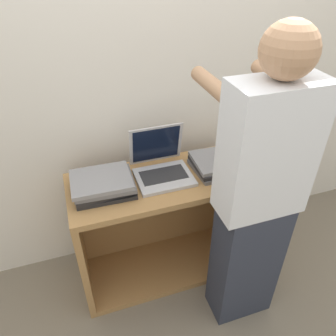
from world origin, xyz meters
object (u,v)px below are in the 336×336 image
at_px(laptop_open, 161,166).
at_px(laptop_stack_right, 220,163).
at_px(person, 257,201).
at_px(laptop_stack_left, 103,184).

distance_m(laptop_open, laptop_stack_right, 0.35).
height_order(laptop_stack_right, person, person).
xyz_separation_m(laptop_stack_right, person, (-0.01, -0.40, 0.04)).
height_order(laptop_open, laptop_stack_right, laptop_open).
distance_m(laptop_open, person, 0.56).
bearing_deg(laptop_open, laptop_stack_left, -171.77).
bearing_deg(laptop_stack_left, laptop_stack_right, -0.20).
relative_size(laptop_open, laptop_stack_right, 0.96).
bearing_deg(laptop_stack_right, person, -90.75).
height_order(laptop_stack_left, laptop_stack_right, laptop_stack_left).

